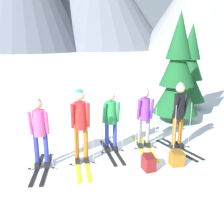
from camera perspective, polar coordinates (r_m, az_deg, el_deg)
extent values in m
plane|color=white|center=(6.78, -0.75, -9.58)|extent=(400.00, 400.00, 0.00)
cube|color=black|center=(6.31, -14.37, -12.08)|extent=(0.14, 1.56, 0.02)
cube|color=black|center=(6.35, -16.37, -12.05)|extent=(0.14, 1.56, 0.02)
cube|color=black|center=(6.37, -14.27, -11.10)|extent=(0.12, 0.26, 0.12)
cylinder|color=#2D389E|center=(6.18, -14.55, -7.47)|extent=(0.11, 0.11, 0.80)
cube|color=black|center=(6.41, -16.25, -11.08)|extent=(0.12, 0.26, 0.12)
cylinder|color=#2D389E|center=(6.22, -16.56, -7.47)|extent=(0.11, 0.11, 0.80)
cylinder|color=#E55193|center=(6.00, -15.98, -2.38)|extent=(0.28, 0.28, 0.60)
sphere|color=tan|center=(5.88, -16.31, 1.71)|extent=(0.22, 0.22, 0.22)
sphere|color=gray|center=(5.86, -16.36, 2.32)|extent=(0.16, 0.16, 0.16)
cylinder|color=#E55193|center=(5.91, -14.38, -2.38)|extent=(0.09, 0.20, 0.57)
cylinder|color=#E55193|center=(5.98, -17.79, -2.43)|extent=(0.09, 0.20, 0.57)
cylinder|color=#A5A5AD|center=(5.96, -13.35, -7.45)|extent=(0.02, 0.02, 1.20)
cylinder|color=black|center=(6.19, -13.02, -12.04)|extent=(0.07, 0.07, 0.01)
cylinder|color=#A5A5AD|center=(6.07, -18.44, -7.44)|extent=(0.02, 0.02, 1.20)
cylinder|color=black|center=(6.30, -18.00, -11.96)|extent=(0.07, 0.07, 0.01)
cube|color=black|center=(6.15, -15.71, -1.61)|extent=(0.27, 0.17, 0.36)
cube|color=yellow|center=(6.37, -5.68, -11.35)|extent=(0.19, 1.75, 0.02)
cube|color=yellow|center=(6.36, -7.69, -11.47)|extent=(0.19, 1.75, 0.02)
cube|color=black|center=(6.43, -5.77, -10.39)|extent=(0.13, 0.27, 0.12)
cylinder|color=#B76019|center=(6.23, -5.90, -6.45)|extent=(0.11, 0.11, 0.87)
cube|color=black|center=(6.42, -7.76, -10.50)|extent=(0.13, 0.27, 0.12)
cylinder|color=#B76019|center=(6.22, -7.93, -6.57)|extent=(0.11, 0.11, 0.87)
cylinder|color=red|center=(6.00, -7.12, -0.82)|extent=(0.28, 0.28, 0.66)
sphere|color=tan|center=(5.88, -7.28, 3.67)|extent=(0.24, 0.24, 0.24)
sphere|color=#1E6B7A|center=(5.87, -7.31, 4.35)|extent=(0.18, 0.18, 0.18)
cylinder|color=red|center=(5.95, -5.36, -0.73)|extent=(0.09, 0.21, 0.62)
cylinder|color=red|center=(5.94, -8.82, -0.91)|extent=(0.09, 0.21, 0.62)
cylinder|color=#A5A5AD|center=(6.04, -4.26, -6.15)|extent=(0.02, 0.02, 1.31)
cylinder|color=black|center=(6.29, -4.15, -11.18)|extent=(0.07, 0.07, 0.01)
cylinder|color=#A5A5AD|center=(6.01, -9.42, -6.43)|extent=(0.02, 0.02, 1.31)
cylinder|color=black|center=(6.26, -9.16, -11.48)|extent=(0.07, 0.07, 0.01)
cube|color=black|center=(6.95, 0.84, -8.80)|extent=(0.31, 1.62, 0.02)
cube|color=black|center=(6.90, -0.94, -8.99)|extent=(0.31, 1.62, 0.02)
cube|color=black|center=(7.01, 0.62, -7.94)|extent=(0.14, 0.27, 0.12)
cylinder|color=#2D389E|center=(6.84, 0.64, -4.63)|extent=(0.11, 0.11, 0.79)
cube|color=black|center=(6.96, -1.14, -8.13)|extent=(0.14, 0.27, 0.12)
cylinder|color=#2D389E|center=(6.79, -1.16, -4.79)|extent=(0.11, 0.11, 0.79)
cylinder|color=#238C42|center=(6.64, -0.27, -0.12)|extent=(0.28, 0.28, 0.59)
sphere|color=tan|center=(6.53, -0.27, 3.54)|extent=(0.21, 0.21, 0.21)
sphere|color=gray|center=(6.51, -0.27, 4.09)|extent=(0.16, 0.16, 0.16)
cylinder|color=#238C42|center=(6.62, 1.37, -0.01)|extent=(0.11, 0.20, 0.56)
cylinder|color=#238C42|center=(6.54, -1.66, -0.23)|extent=(0.11, 0.20, 0.56)
cylinder|color=#A5A5AD|center=(6.70, 2.37, -4.42)|extent=(0.02, 0.02, 1.18)
cylinder|color=black|center=(6.90, 2.32, -8.54)|extent=(0.07, 0.07, 0.01)
cylinder|color=#A5A5AD|center=(6.57, -2.16, -4.84)|extent=(0.02, 0.02, 1.18)
cylinder|color=black|center=(6.78, -2.11, -9.03)|extent=(0.07, 0.07, 0.01)
cube|color=yellow|center=(7.23, 8.08, -7.94)|extent=(0.14, 1.73, 0.02)
cube|color=yellow|center=(7.18, 6.38, -8.07)|extent=(0.14, 1.73, 0.02)
cube|color=black|center=(7.29, 7.88, -7.12)|extent=(0.12, 0.26, 0.12)
cylinder|color=gray|center=(7.13, 8.01, -3.87)|extent=(0.11, 0.11, 0.80)
cube|color=black|center=(7.24, 6.19, -7.25)|extent=(0.12, 0.26, 0.12)
cylinder|color=gray|center=(7.07, 6.30, -3.97)|extent=(0.11, 0.11, 0.80)
cylinder|color=purple|center=(6.92, 7.33, 0.60)|extent=(0.28, 0.28, 0.60)
sphere|color=tan|center=(6.82, 7.46, 4.17)|extent=(0.22, 0.22, 0.22)
sphere|color=gray|center=(6.81, 7.48, 4.71)|extent=(0.16, 0.16, 0.16)
cylinder|color=purple|center=(6.92, 8.90, 0.66)|extent=(0.09, 0.20, 0.57)
cylinder|color=purple|center=(6.82, 6.01, 0.54)|extent=(0.09, 0.20, 0.57)
cylinder|color=#A5A5AD|center=(6.99, 9.71, -3.66)|extent=(0.02, 0.02, 1.20)
cylinder|color=black|center=(7.19, 9.51, -7.72)|extent=(0.07, 0.07, 0.01)
cylinder|color=#A5A5AD|center=(6.84, 5.40, -3.93)|extent=(0.02, 0.02, 1.20)
cylinder|color=black|center=(7.05, 5.29, -8.06)|extent=(0.07, 0.07, 0.01)
cube|color=#4C7238|center=(7.07, 6.96, 1.20)|extent=(0.26, 0.17, 0.36)
cube|color=black|center=(7.38, 15.29, -7.86)|extent=(0.69, 1.51, 0.02)
cube|color=black|center=(7.24, 14.02, -8.26)|extent=(0.69, 1.51, 0.02)
cube|color=black|center=(7.42, 14.79, -7.11)|extent=(0.20, 0.28, 0.12)
cylinder|color=#B76019|center=(7.25, 15.06, -3.63)|extent=(0.11, 0.11, 0.88)
cube|color=black|center=(7.28, 13.52, -7.49)|extent=(0.20, 0.28, 0.12)
cylinder|color=#B76019|center=(7.10, 13.78, -3.94)|extent=(0.11, 0.11, 0.88)
cylinder|color=black|center=(6.99, 14.79, 1.22)|extent=(0.28, 0.28, 0.66)
sphere|color=tan|center=(6.88, 15.08, 5.11)|extent=(0.24, 0.24, 0.24)
sphere|color=gray|center=(6.87, 15.13, 5.70)|extent=(0.18, 0.18, 0.18)
cylinder|color=black|center=(7.06, 16.20, 1.43)|extent=(0.15, 0.22, 0.62)
cylinder|color=black|center=(6.82, 14.05, 1.07)|extent=(0.15, 0.22, 0.62)
cylinder|color=#A5A5AD|center=(7.21, 17.03, -3.06)|extent=(0.02, 0.02, 1.32)
cylinder|color=black|center=(7.42, 16.65, -7.43)|extent=(0.07, 0.07, 0.01)
cylinder|color=#A5A5AD|center=(6.84, 13.86, -3.84)|extent=(0.02, 0.02, 1.32)
cylinder|color=black|center=(7.06, 13.53, -8.41)|extent=(0.07, 0.07, 0.01)
cylinder|color=#51381E|center=(11.61, 16.43, 2.56)|extent=(0.21, 0.21, 0.69)
cone|color=#195628|center=(11.47, 16.72, 6.08)|extent=(1.47, 1.47, 1.45)
cone|color=#195628|center=(11.36, 17.10, 10.63)|extent=(1.12, 1.12, 1.45)
cone|color=#195628|center=(11.32, 17.46, 14.86)|extent=(0.80, 0.80, 1.45)
cylinder|color=#51381E|center=(9.45, 13.78, -0.11)|extent=(0.23, 0.23, 0.74)
cone|color=#195628|center=(9.27, 14.10, 4.53)|extent=(1.58, 1.58, 1.56)
cone|color=#195628|center=(9.13, 14.53, 10.61)|extent=(1.21, 1.21, 1.56)
cone|color=#195628|center=(9.09, 14.95, 16.29)|extent=(0.86, 0.86, 1.56)
cube|color=maroon|center=(6.06, 8.15, -11.27)|extent=(0.30, 0.36, 0.34)
cube|color=maroon|center=(5.97, 8.22, -9.65)|extent=(0.22, 0.28, 0.04)
cube|color=#99661E|center=(6.39, 14.26, -10.12)|extent=(0.34, 0.27, 0.34)
cube|color=brown|center=(6.31, 14.38, -8.57)|extent=(0.22, 0.28, 0.04)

